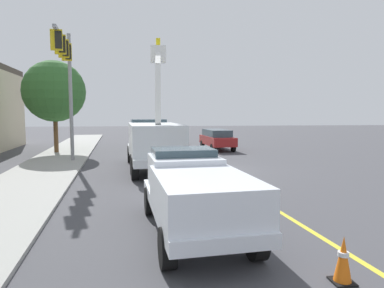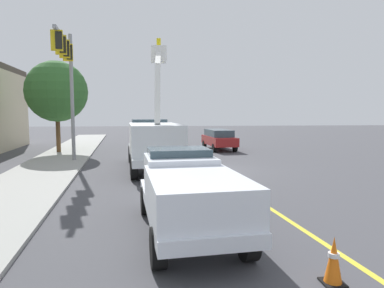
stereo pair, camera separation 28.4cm
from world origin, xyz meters
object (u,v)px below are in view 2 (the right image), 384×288
at_px(utility_bucket_truck, 153,140).
at_px(passing_minivan, 219,138).
at_px(traffic_signal_mast, 67,68).
at_px(service_pickup_truck, 188,191).
at_px(traffic_cone_leading, 334,261).
at_px(traffic_cone_mid_rear, 175,153).
at_px(traffic_cone_mid_front, 213,177).

bearing_deg(utility_bucket_truck, passing_minivan, -30.76).
distance_m(utility_bucket_truck, traffic_signal_mast, 6.47).
bearing_deg(service_pickup_truck, traffic_signal_mast, 26.34).
bearing_deg(traffic_signal_mast, utility_bucket_truck, -107.06).
relative_size(utility_bucket_truck, traffic_signal_mast, 1.06).
xyz_separation_m(utility_bucket_truck, passing_minivan, (9.00, -5.36, -0.65)).
height_order(traffic_cone_leading, traffic_cone_mid_rear, traffic_cone_leading).
distance_m(utility_bucket_truck, traffic_cone_mid_rear, 4.74).
bearing_deg(utility_bucket_truck, service_pickup_truck, -174.48).
distance_m(utility_bucket_truck, passing_minivan, 10.50).
relative_size(service_pickup_truck, traffic_signal_mast, 0.73).
relative_size(passing_minivan, traffic_cone_mid_front, 6.45).
bearing_deg(traffic_signal_mast, traffic_cone_leading, -150.65).
bearing_deg(service_pickup_truck, utility_bucket_truck, 5.52).
xyz_separation_m(service_pickup_truck, traffic_cone_mid_rear, (14.62, -0.48, -0.77)).
relative_size(passing_minivan, traffic_cone_mid_rear, 7.07).
bearing_deg(service_pickup_truck, traffic_cone_mid_front, -15.87).
relative_size(utility_bucket_truck, traffic_cone_mid_rear, 11.98).
distance_m(passing_minivan, traffic_cone_mid_front, 14.03).
distance_m(utility_bucket_truck, service_pickup_truck, 10.36).
height_order(utility_bucket_truck, traffic_cone_mid_front, utility_bucket_truck).
bearing_deg(traffic_cone_leading, passing_minivan, -5.07).
xyz_separation_m(utility_bucket_truck, traffic_cone_mid_front, (-4.74, -2.58, -1.24)).
distance_m(traffic_cone_leading, traffic_cone_mid_front, 8.45).
relative_size(traffic_cone_mid_front, traffic_signal_mast, 0.10).
xyz_separation_m(traffic_cone_leading, traffic_signal_mast, (14.63, 8.23, 5.23)).
height_order(utility_bucket_truck, traffic_cone_mid_rear, utility_bucket_truck).
bearing_deg(traffic_cone_leading, traffic_cone_mid_rear, 6.27).
bearing_deg(utility_bucket_truck, traffic_cone_mid_rear, -18.80).
xyz_separation_m(passing_minivan, traffic_cone_mid_front, (-13.74, 2.78, -0.59)).
relative_size(utility_bucket_truck, traffic_cone_mid_front, 10.92).
bearing_deg(traffic_signal_mast, traffic_cone_mid_rear, -65.75).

